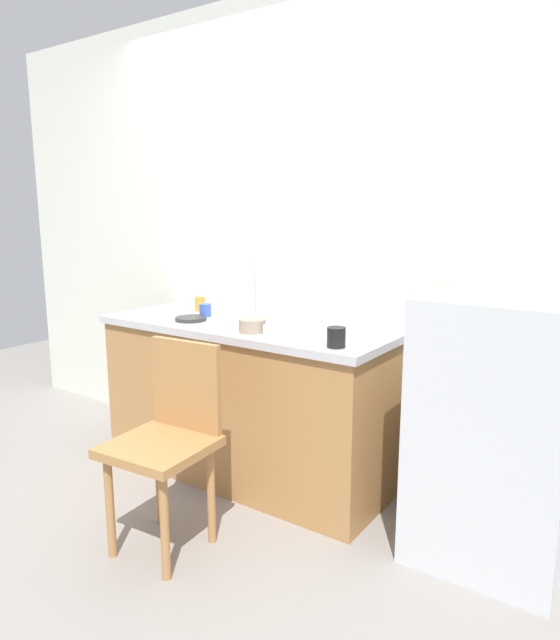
# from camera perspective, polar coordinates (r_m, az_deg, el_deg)

# --- Properties ---
(ground_plane) EXTENTS (8.00, 8.00, 0.00)m
(ground_plane) POSITION_cam_1_polar(r_m,az_deg,el_deg) (2.79, -10.31, -20.28)
(ground_plane) COLOR gray
(back_wall) EXTENTS (4.80, 0.10, 2.59)m
(back_wall) POSITION_cam_1_polar(r_m,az_deg,el_deg) (3.17, 1.86, 8.35)
(back_wall) COLOR silver
(back_wall) RESTS_ON ground_plane
(cabinet_base) EXTENTS (1.59, 0.60, 0.82)m
(cabinet_base) POSITION_cam_1_polar(r_m,az_deg,el_deg) (3.12, -3.29, -8.38)
(cabinet_base) COLOR #A87542
(cabinet_base) RESTS_ON ground_plane
(countertop) EXTENTS (1.63, 0.64, 0.04)m
(countertop) POSITION_cam_1_polar(r_m,az_deg,el_deg) (3.00, -3.38, -0.64)
(countertop) COLOR #B7B7BC
(countertop) RESTS_ON cabinet_base
(faucet) EXTENTS (0.02, 0.02, 0.29)m
(faucet) POSITION_cam_1_polar(r_m,az_deg,el_deg) (3.26, -2.77, 3.25)
(faucet) COLOR #B7B7BC
(faucet) RESTS_ON countertop
(refrigerator) EXTENTS (0.60, 0.60, 1.11)m
(refrigerator) POSITION_cam_1_polar(r_m,az_deg,el_deg) (2.53, 21.07, -10.29)
(refrigerator) COLOR silver
(refrigerator) RESTS_ON ground_plane
(chair) EXTENTS (0.43, 0.43, 0.89)m
(chair) POSITION_cam_1_polar(r_m,az_deg,el_deg) (2.50, -11.19, -11.40)
(chair) COLOR #A87542
(chair) RESTS_ON ground_plane
(dish_tray) EXTENTS (0.28, 0.20, 0.05)m
(dish_tray) POSITION_cam_1_polar(r_m,az_deg,el_deg) (2.69, 1.92, -1.00)
(dish_tray) COLOR white
(dish_tray) RESTS_ON countertop
(terracotta_bowl) EXTENTS (0.13, 0.13, 0.06)m
(terracotta_bowl) POSITION_cam_1_polar(r_m,az_deg,el_deg) (2.76, -2.84, -0.56)
(terracotta_bowl) COLOR gray
(terracotta_bowl) RESTS_ON countertop
(hotplate) EXTENTS (0.17, 0.17, 0.02)m
(hotplate) POSITION_cam_1_polar(r_m,az_deg,el_deg) (3.08, -9.02, 0.13)
(hotplate) COLOR #2D2D2D
(hotplate) RESTS_ON countertop
(cup_white) EXTENTS (0.08, 0.08, 0.10)m
(cup_white) POSITION_cam_1_polar(r_m,az_deg,el_deg) (2.84, 5.17, 0.08)
(cup_white) COLOR white
(cup_white) RESTS_ON countertop
(cup_orange) EXTENTS (0.06, 0.06, 0.08)m
(cup_orange) POSITION_cam_1_polar(r_m,az_deg,el_deg) (3.36, -8.11, 1.62)
(cup_orange) COLOR orange
(cup_orange) RESTS_ON countertop
(cup_black) EXTENTS (0.08, 0.08, 0.09)m
(cup_black) POSITION_cam_1_polar(r_m,az_deg,el_deg) (2.46, 5.72, -1.75)
(cup_black) COLOR black
(cup_black) RESTS_ON countertop
(cup_blue) EXTENTS (0.07, 0.07, 0.07)m
(cup_blue) POSITION_cam_1_polar(r_m,az_deg,el_deg) (3.19, -7.58, 1.00)
(cup_blue) COLOR blue
(cup_blue) RESTS_ON countertop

